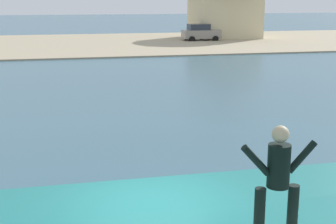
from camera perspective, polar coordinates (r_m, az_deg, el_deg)
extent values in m
cylinder|color=black|center=(7.17, 10.65, -11.62)|extent=(0.16, 0.16, 0.77)
cylinder|color=black|center=(7.37, 14.38, -11.08)|extent=(0.16, 0.16, 0.77)
cylinder|color=black|center=(7.01, 12.83, -6.17)|extent=(0.32, 0.32, 0.62)
sphere|color=tan|center=(6.87, 13.03, -2.54)|extent=(0.24, 0.24, 0.24)
cylinder|color=black|center=(6.84, 10.25, -5.59)|extent=(0.44, 0.10, 0.47)
cylinder|color=black|center=(7.13, 15.39, -5.08)|extent=(0.44, 0.10, 0.47)
cube|color=tan|center=(50.70, -11.08, 7.84)|extent=(120.00, 24.79, 0.12)
cube|color=gray|center=(53.35, 3.90, 9.08)|extent=(4.00, 1.92, 0.90)
cube|color=#262D38|center=(53.21, 3.60, 9.91)|extent=(2.20, 1.73, 0.64)
cylinder|color=black|center=(54.73, 4.91, 8.70)|extent=(0.64, 0.22, 0.64)
cylinder|color=black|center=(52.81, 5.58, 8.52)|extent=(0.64, 0.22, 0.64)
cylinder|color=black|center=(54.00, 2.25, 8.67)|extent=(0.64, 0.22, 0.64)
cylinder|color=black|center=(52.05, 2.83, 8.50)|extent=(0.64, 0.22, 0.64)
cube|color=beige|center=(57.31, 6.61, 11.21)|extent=(7.14, 6.21, 5.31)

